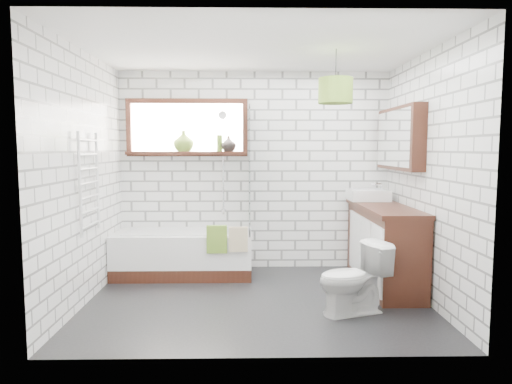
{
  "coord_description": "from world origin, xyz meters",
  "views": [
    {
      "loc": [
        -0.09,
        -4.53,
        1.54
      ],
      "look_at": [
        -0.0,
        0.25,
        1.08
      ],
      "focal_mm": 32.0,
      "sensor_mm": 36.0,
      "label": 1
    }
  ],
  "objects_px": {
    "vanity": "(384,245)",
    "toilet": "(353,279)",
    "pendant": "(336,91)",
    "basin": "(368,195)",
    "bathtub": "(184,253)"
  },
  "relations": [
    {
      "from": "vanity",
      "to": "toilet",
      "type": "xyz_separation_m",
      "value": [
        -0.56,
        -0.91,
        -0.12
      ]
    },
    {
      "from": "vanity",
      "to": "pendant",
      "type": "distance_m",
      "value": 1.86
    },
    {
      "from": "basin",
      "to": "vanity",
      "type": "bearing_deg",
      "value": -83.08
    },
    {
      "from": "vanity",
      "to": "pendant",
      "type": "height_order",
      "value": "pendant"
    },
    {
      "from": "bathtub",
      "to": "pendant",
      "type": "xyz_separation_m",
      "value": [
        1.64,
        -0.96,
        1.83
      ]
    },
    {
      "from": "pendant",
      "to": "toilet",
      "type": "bearing_deg",
      "value": -72.6
    },
    {
      "from": "basin",
      "to": "bathtub",
      "type": "bearing_deg",
      "value": -178.59
    },
    {
      "from": "vanity",
      "to": "basin",
      "type": "height_order",
      "value": "basin"
    },
    {
      "from": "bathtub",
      "to": "pendant",
      "type": "bearing_deg",
      "value": -30.42
    },
    {
      "from": "basin",
      "to": "toilet",
      "type": "height_order",
      "value": "basin"
    },
    {
      "from": "bathtub",
      "to": "vanity",
      "type": "height_order",
      "value": "vanity"
    },
    {
      "from": "bathtub",
      "to": "vanity",
      "type": "distance_m",
      "value": 2.36
    },
    {
      "from": "vanity",
      "to": "basin",
      "type": "relative_size",
      "value": 3.39
    },
    {
      "from": "vanity",
      "to": "basin",
      "type": "distance_m",
      "value": 0.72
    },
    {
      "from": "basin",
      "to": "toilet",
      "type": "distance_m",
      "value": 1.62
    }
  ]
}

